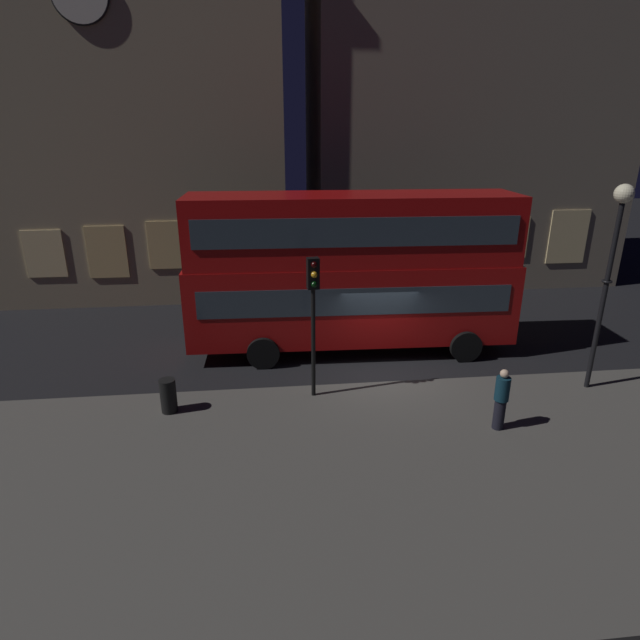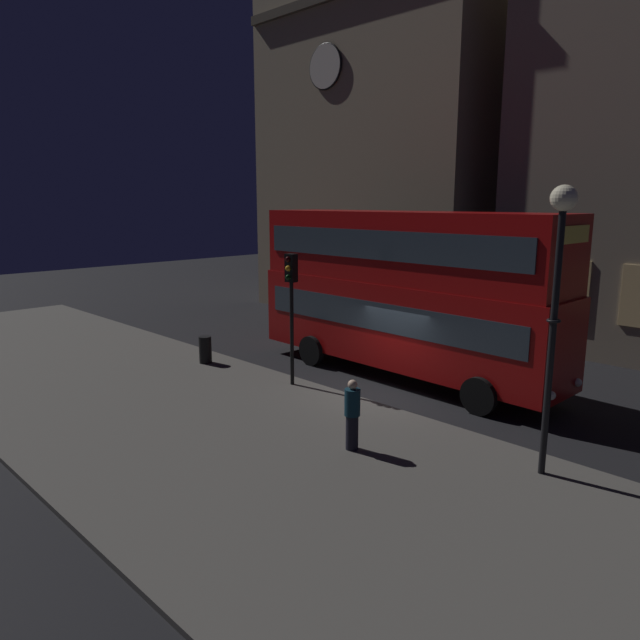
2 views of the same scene
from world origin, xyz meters
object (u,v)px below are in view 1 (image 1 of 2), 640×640
at_px(traffic_light_near_kerb, 313,299).
at_px(litter_bin, 168,396).
at_px(street_lamp, 614,244).
at_px(double_decker_bus, 352,267).
at_px(pedestrian, 501,399).

bearing_deg(traffic_light_near_kerb, litter_bin, 179.78).
height_order(traffic_light_near_kerb, litter_bin, traffic_light_near_kerb).
xyz_separation_m(traffic_light_near_kerb, street_lamp, (8.21, -0.36, 1.42)).
distance_m(double_decker_bus, pedestrian, 6.74).
distance_m(double_decker_bus, traffic_light_near_kerb, 3.79).
bearing_deg(street_lamp, traffic_light_near_kerb, 177.48).
bearing_deg(litter_bin, street_lamp, 0.59).
distance_m(street_lamp, pedestrian, 5.40).
bearing_deg(street_lamp, litter_bin, -179.41).
xyz_separation_m(street_lamp, litter_bin, (-12.22, -0.12, -3.87)).
bearing_deg(litter_bin, traffic_light_near_kerb, 6.91).
height_order(street_lamp, pedestrian, street_lamp).
bearing_deg(double_decker_bus, street_lamp, -28.24).
xyz_separation_m(double_decker_bus, litter_bin, (-5.65, -3.90, -2.44)).
xyz_separation_m(traffic_light_near_kerb, litter_bin, (-4.02, -0.49, -2.45)).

